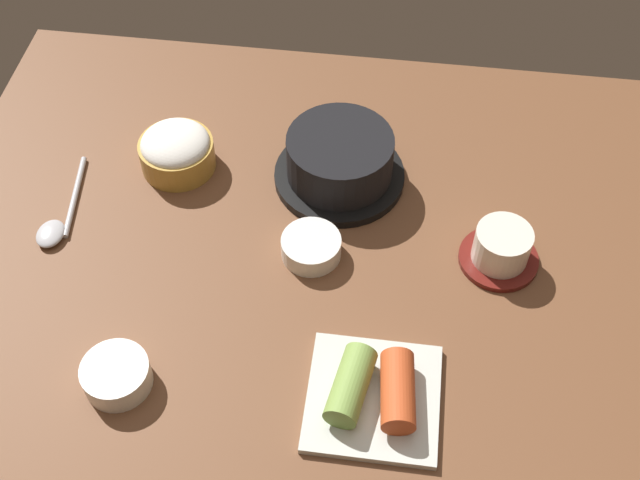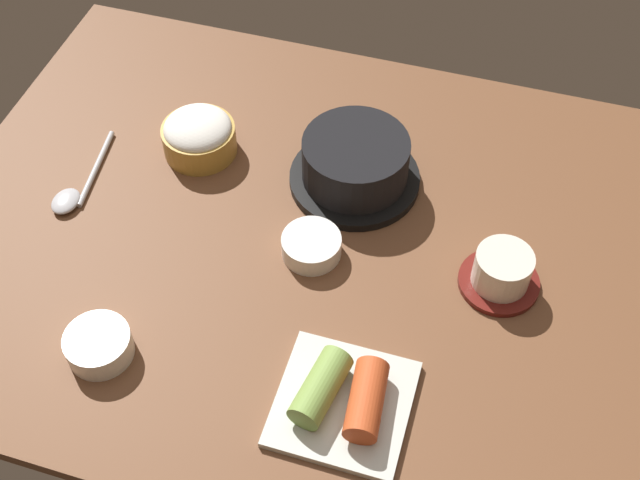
% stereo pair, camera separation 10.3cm
% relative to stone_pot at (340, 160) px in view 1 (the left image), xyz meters
% --- Properties ---
extents(dining_table, '(1.00, 0.76, 0.02)m').
position_rel_stone_pot_xyz_m(dining_table, '(-0.03, -0.11, -0.05)').
color(dining_table, brown).
rests_on(dining_table, ground).
extents(stone_pot, '(0.18, 0.18, 0.08)m').
position_rel_stone_pot_xyz_m(stone_pot, '(0.00, 0.00, 0.00)').
color(stone_pot, black).
rests_on(stone_pot, dining_table).
extents(rice_bowl, '(0.10, 0.10, 0.06)m').
position_rel_stone_pot_xyz_m(rice_bowl, '(-0.23, -0.00, -0.01)').
color(rice_bowl, '#B78C38').
rests_on(rice_bowl, dining_table).
extents(tea_cup_with_saucer, '(0.10, 0.10, 0.06)m').
position_rel_stone_pot_xyz_m(tea_cup_with_saucer, '(0.22, -0.12, -0.01)').
color(tea_cup_with_saucer, maroon).
rests_on(tea_cup_with_saucer, dining_table).
extents(banchan_cup_center, '(0.08, 0.08, 0.03)m').
position_rel_stone_pot_xyz_m(banchan_cup_center, '(-0.02, -0.14, -0.02)').
color(banchan_cup_center, white).
rests_on(banchan_cup_center, dining_table).
extents(kimchi_plate, '(0.15, 0.15, 0.05)m').
position_rel_stone_pot_xyz_m(kimchi_plate, '(0.08, -0.33, -0.02)').
color(kimchi_plate, silver).
rests_on(kimchi_plate, dining_table).
extents(side_bowl_near, '(0.08, 0.08, 0.03)m').
position_rel_stone_pot_xyz_m(side_bowl_near, '(-0.21, -0.35, -0.02)').
color(side_bowl_near, white).
rests_on(side_bowl_near, dining_table).
extents(spoon, '(0.04, 0.16, 0.01)m').
position_rel_stone_pot_xyz_m(spoon, '(-0.36, -0.13, -0.03)').
color(spoon, '#B7B7BC').
rests_on(spoon, dining_table).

